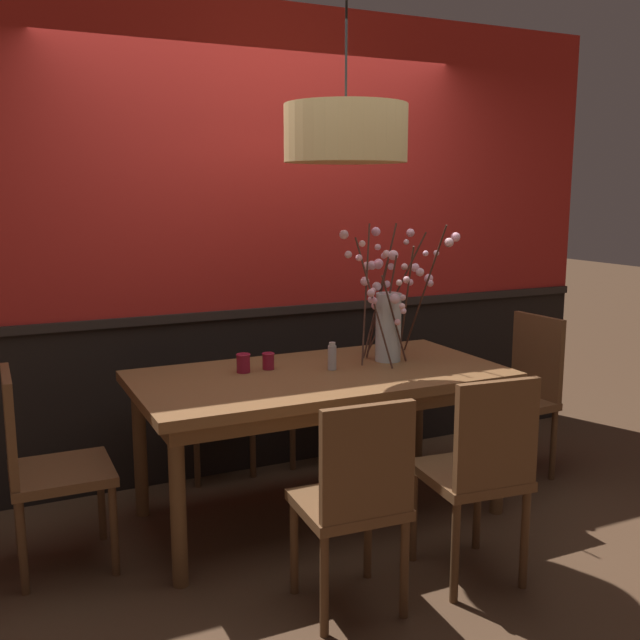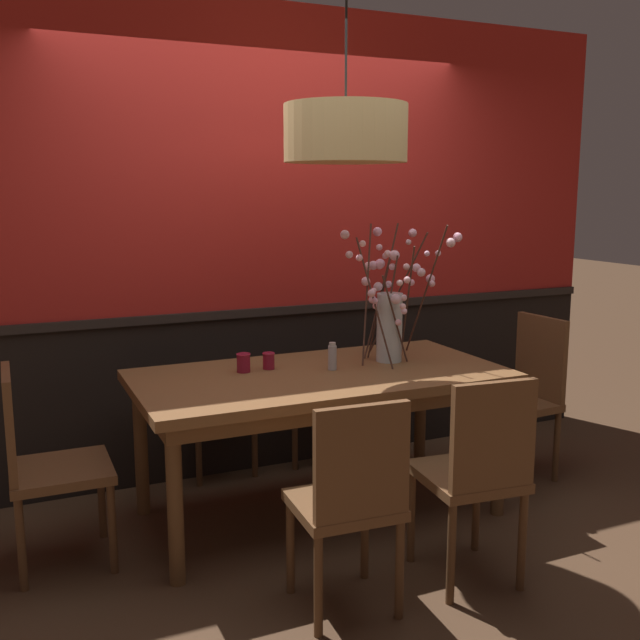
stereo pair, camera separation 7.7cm
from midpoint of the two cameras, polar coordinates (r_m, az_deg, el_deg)
The scene contains 14 objects.
ground_plane at distance 4.04m, azimuth -0.57°, elevation -14.82°, with size 24.00×24.00×0.00m, color #4C3321.
back_wall at distance 4.44m, azimuth -5.05°, elevation 5.81°, with size 4.74×0.14×2.77m.
dining_table at distance 3.80m, azimuth -0.58°, elevation -5.31°, with size 1.90×0.96×0.78m.
chair_near_side_left at distance 2.98m, azimuth 2.03°, elevation -13.54°, with size 0.43×0.42×0.91m.
chair_far_side_left at distance 4.53m, azimuth -8.94°, elevation -5.10°, with size 0.41×0.40×0.96m.
chair_head_west_end at distance 3.55m, azimuth -21.44°, elevation -10.16°, with size 0.44×0.44×0.93m.
chair_far_side_right at distance 4.76m, azimuth -1.85°, elevation -4.38°, with size 0.42×0.45×0.92m.
chair_head_east_end at distance 4.56m, azimuth 15.01°, elevation -5.20°, with size 0.44×0.43×0.97m.
chair_near_side_right at distance 3.26m, azimuth 11.60°, elevation -11.22°, with size 0.44×0.47×0.94m.
vase_with_blossoms at distance 4.01m, azimuth 4.90°, elevation 0.57°, with size 0.69×0.49×0.75m.
candle_holder_nearer_center at distance 3.84m, azimuth -4.63°, elevation -3.20°, with size 0.07×0.07×0.09m.
candle_holder_nearer_edge at distance 3.79m, azimuth -6.58°, elevation -3.35°, with size 0.07×0.07×0.10m.
condiment_bottle at distance 3.82m, azimuth 0.37°, elevation -2.88°, with size 0.04×0.04×0.15m.
pendant_lamp at distance 3.65m, azimuth 1.39°, elevation 14.31°, with size 0.60×0.60×0.93m.
Camera 1 is at (-1.57, -3.32, 1.70)m, focal length 41.07 mm.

